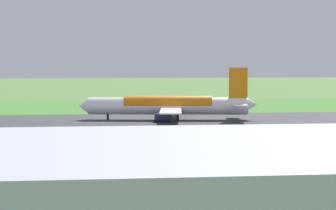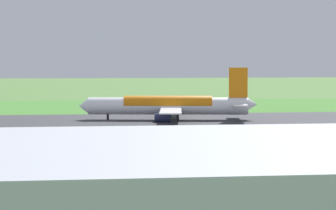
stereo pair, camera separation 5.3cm
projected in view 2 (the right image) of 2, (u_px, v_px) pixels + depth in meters
The scene contains 8 objects.
ground_plane at pixel (150, 120), 189.45m from camera, with size 800.00×800.00×0.00m, color #547F3D.
runway_asphalt at pixel (150, 120), 189.44m from camera, with size 600.00×41.86×0.06m, color #38383D.
apron_concrete at pixel (180, 157), 118.68m from camera, with size 440.00×110.00×0.05m, color gray.
grass_verge_foreground at pixel (139, 107), 239.61m from camera, with size 600.00×80.00×0.04m, color #478534.
airliner_main at pixel (169, 105), 189.73m from camera, with size 54.11×44.41×15.88m.
service_car_followme at pixel (322, 128), 160.51m from camera, with size 4.49×3.82×1.62m.
no_stopping_sign at pixel (154, 103), 239.74m from camera, with size 0.60×0.10×2.44m.
traffic_cone_orange at pixel (143, 107), 236.15m from camera, with size 0.40×0.40×0.55m, color orange.
Camera 2 is at (15.10, 188.06, 18.64)m, focal length 67.31 mm.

